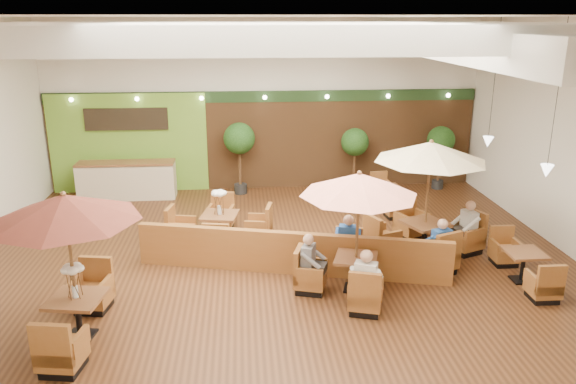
{
  "coord_description": "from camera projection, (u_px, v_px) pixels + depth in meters",
  "views": [
    {
      "loc": [
        -0.78,
        -12.22,
        5.47
      ],
      "look_at": [
        0.3,
        0.5,
        1.5
      ],
      "focal_mm": 35.0,
      "sensor_mm": 36.0,
      "label": 1
    }
  ],
  "objects": [
    {
      "name": "room",
      "position": [
        283.0,
        98.0,
        13.41
      ],
      "size": [
        14.04,
        14.0,
        5.52
      ],
      "color": "#381E0F",
      "rests_on": "ground"
    },
    {
      "name": "service_counter",
      "position": [
        127.0,
        180.0,
        17.64
      ],
      "size": [
        3.0,
        0.75,
        1.18
      ],
      "color": "beige",
      "rests_on": "ground"
    },
    {
      "name": "booth_divider",
      "position": [
        290.0,
        253.0,
        12.44
      ],
      "size": [
        6.84,
        1.93,
        0.97
      ],
      "primitive_type": "cube",
      "rotation": [
        0.0,
        0.0,
        -0.25
      ],
      "color": "brown",
      "rests_on": "ground"
    },
    {
      "name": "table_0",
      "position": [
        67.0,
        229.0,
        9.44
      ],
      "size": [
        2.53,
        2.76,
        2.74
      ],
      "rotation": [
        0.0,
        0.0,
        -0.17
      ],
      "color": "brown",
      "rests_on": "ground"
    },
    {
      "name": "table_1",
      "position": [
        355.0,
        205.0,
        11.26
      ],
      "size": [
        2.53,
        2.67,
        2.59
      ],
      "rotation": [
        0.0,
        0.0,
        -0.29
      ],
      "color": "brown",
      "rests_on": "ground"
    },
    {
      "name": "table_2",
      "position": [
        429.0,
        178.0,
        13.04
      ],
      "size": [
        2.95,
        2.95,
        2.82
      ],
      "rotation": [
        0.0,
        0.0,
        0.39
      ],
      "color": "brown",
      "rests_on": "ground"
    },
    {
      "name": "table_3",
      "position": [
        220.0,
        227.0,
        14.15
      ],
      "size": [
        2.69,
        2.69,
        1.55
      ],
      "rotation": [
        0.0,
        0.0,
        -0.19
      ],
      "color": "brown",
      "rests_on": "ground"
    },
    {
      "name": "table_4",
      "position": [
        523.0,
        267.0,
        12.11
      ],
      "size": [
        0.78,
        2.3,
        0.87
      ],
      "rotation": [
        0.0,
        0.0,
        -0.01
      ],
      "color": "brown",
      "rests_on": "ground"
    },
    {
      "name": "table_5",
      "position": [
        388.0,
        198.0,
        16.78
      ],
      "size": [
        0.85,
        2.32,
        0.85
      ],
      "rotation": [
        0.0,
        0.0,
        0.12
      ],
      "color": "brown",
      "rests_on": "ground"
    },
    {
      "name": "topiary_0",
      "position": [
        239.0,
        141.0,
        17.77
      ],
      "size": [
        1.0,
        1.0,
        2.32
      ],
      "color": "black",
      "rests_on": "ground"
    },
    {
      "name": "topiary_1",
      "position": [
        355.0,
        145.0,
        18.12
      ],
      "size": [
        0.9,
        0.9,
        2.09
      ],
      "color": "black",
      "rests_on": "ground"
    },
    {
      "name": "topiary_2",
      "position": [
        441.0,
        143.0,
        18.35
      ],
      "size": [
        0.91,
        0.91,
        2.1
      ],
      "color": "black",
      "rests_on": "ground"
    },
    {
      "name": "diner_0",
      "position": [
        366.0,
        275.0,
        10.68
      ],
      "size": [
        0.48,
        0.45,
        0.86
      ],
      "rotation": [
        0.0,
        0.0,
        -0.4
      ],
      "color": "silver",
      "rests_on": "ground"
    },
    {
      "name": "diner_1",
      "position": [
        348.0,
        238.0,
        12.49
      ],
      "size": [
        0.46,
        0.41,
        0.85
      ],
      "rotation": [
        0.0,
        0.0,
        2.86
      ],
      "color": "#2655A8",
      "rests_on": "ground"
    },
    {
      "name": "diner_2",
      "position": [
        311.0,
        258.0,
        11.51
      ],
      "size": [
        0.42,
        0.45,
        0.81
      ],
      "rotation": [
        0.0,
        0.0,
        4.34
      ],
      "color": "slate",
      "rests_on": "ground"
    },
    {
      "name": "diner_3",
      "position": [
        440.0,
        240.0,
        12.39
      ],
      "size": [
        0.44,
        0.39,
        0.83
      ],
      "rotation": [
        0.0,
        0.0,
        0.25
      ],
      "color": "#2655A8",
      "rests_on": "ground"
    },
    {
      "name": "diner_4",
      "position": [
        467.0,
        222.0,
        13.45
      ],
      "size": [
        0.41,
        0.46,
        0.85
      ],
      "rotation": [
        0.0,
        0.0,
        1.81
      ],
      "color": "silver",
      "rests_on": "ground"
    }
  ]
}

